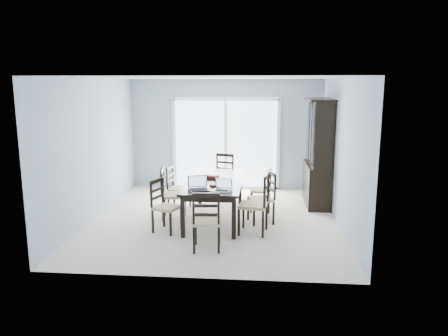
{
  "coord_description": "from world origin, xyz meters",
  "views": [
    {
      "loc": [
        0.85,
        -7.78,
        2.52
      ],
      "look_at": [
        0.17,
        0.0,
        0.98
      ],
      "focal_mm": 35.0,
      "sensor_mm": 36.0,
      "label": 1
    }
  ],
  "objects_px": {
    "hot_tub": "(205,163)",
    "chair_left_mid": "(168,188)",
    "dining_table": "(215,184)",
    "game_box": "(212,177)",
    "cell_phone": "(214,194)",
    "chair_right_far": "(265,184)",
    "chair_end_far": "(223,171)",
    "laptop_silver": "(221,188)",
    "chair_left_far": "(175,183)",
    "china_hutch": "(318,154)",
    "chair_left_near": "(162,200)",
    "chair_end_near": "(206,215)",
    "chair_right_mid": "(266,192)",
    "chair_right_near": "(259,197)",
    "laptop_dark": "(199,187)"
  },
  "relations": [
    {
      "from": "hot_tub",
      "to": "chair_left_mid",
      "type": "bearing_deg",
      "value": -93.37
    },
    {
      "from": "dining_table",
      "to": "game_box",
      "type": "bearing_deg",
      "value": 112.43
    },
    {
      "from": "cell_phone",
      "to": "chair_right_far",
      "type": "bearing_deg",
      "value": 73.33
    },
    {
      "from": "chair_end_far",
      "to": "game_box",
      "type": "xyz_separation_m",
      "value": [
        -0.07,
        -1.43,
        0.18
      ]
    },
    {
      "from": "laptop_silver",
      "to": "cell_phone",
      "type": "relative_size",
      "value": 3.46
    },
    {
      "from": "chair_left_far",
      "to": "game_box",
      "type": "xyz_separation_m",
      "value": [
        0.81,
        -0.5,
        0.25
      ]
    },
    {
      "from": "game_box",
      "to": "china_hutch",
      "type": "bearing_deg",
      "value": 28.02
    },
    {
      "from": "china_hutch",
      "to": "chair_left_far",
      "type": "distance_m",
      "value": 3.01
    },
    {
      "from": "china_hutch",
      "to": "chair_left_near",
      "type": "relative_size",
      "value": 2.11
    },
    {
      "from": "chair_end_near",
      "to": "hot_tub",
      "type": "distance_m",
      "value": 5.12
    },
    {
      "from": "chair_right_mid",
      "to": "laptop_silver",
      "type": "distance_m",
      "value": 1.07
    },
    {
      "from": "laptop_silver",
      "to": "dining_table",
      "type": "bearing_deg",
      "value": 118.05
    },
    {
      "from": "chair_right_near",
      "to": "cell_phone",
      "type": "height_order",
      "value": "chair_right_near"
    },
    {
      "from": "chair_end_near",
      "to": "cell_phone",
      "type": "height_order",
      "value": "chair_end_near"
    },
    {
      "from": "game_box",
      "to": "hot_tub",
      "type": "bearing_deg",
      "value": 99.95
    },
    {
      "from": "laptop_dark",
      "to": "laptop_silver",
      "type": "distance_m",
      "value": 0.38
    },
    {
      "from": "chair_left_mid",
      "to": "laptop_silver",
      "type": "relative_size",
      "value": 3.32
    },
    {
      "from": "hot_tub",
      "to": "laptop_dark",
      "type": "bearing_deg",
      "value": -83.72
    },
    {
      "from": "chair_end_far",
      "to": "chair_right_far",
      "type": "bearing_deg",
      "value": 154.08
    },
    {
      "from": "dining_table",
      "to": "chair_left_far",
      "type": "relative_size",
      "value": 2.18
    },
    {
      "from": "chair_right_far",
      "to": "chair_end_near",
      "type": "bearing_deg",
      "value": 159.98
    },
    {
      "from": "chair_left_near",
      "to": "chair_left_mid",
      "type": "bearing_deg",
      "value": -157.71
    },
    {
      "from": "chair_left_near",
      "to": "chair_right_near",
      "type": "bearing_deg",
      "value": 110.04
    },
    {
      "from": "chair_left_far",
      "to": "chair_right_mid",
      "type": "bearing_deg",
      "value": 76.56
    },
    {
      "from": "chair_left_far",
      "to": "laptop_dark",
      "type": "height_order",
      "value": "chair_left_far"
    },
    {
      "from": "chair_right_near",
      "to": "laptop_dark",
      "type": "xyz_separation_m",
      "value": [
        -1.0,
        -0.09,
        0.18
      ]
    },
    {
      "from": "chair_end_far",
      "to": "laptop_dark",
      "type": "height_order",
      "value": "chair_end_far"
    },
    {
      "from": "cell_phone",
      "to": "china_hutch",
      "type": "bearing_deg",
      "value": 59.55
    },
    {
      "from": "chair_left_mid",
      "to": "game_box",
      "type": "height_order",
      "value": "chair_left_mid"
    },
    {
      "from": "chair_left_far",
      "to": "chair_right_far",
      "type": "xyz_separation_m",
      "value": [
        1.8,
        -0.0,
        0.01
      ]
    },
    {
      "from": "chair_end_near",
      "to": "dining_table",
      "type": "bearing_deg",
      "value": 86.89
    },
    {
      "from": "dining_table",
      "to": "chair_right_near",
      "type": "bearing_deg",
      "value": -39.81
    },
    {
      "from": "chair_right_far",
      "to": "laptop_silver",
      "type": "bearing_deg",
      "value": 155.01
    },
    {
      "from": "chair_left_far",
      "to": "chair_right_far",
      "type": "distance_m",
      "value": 1.8
    },
    {
      "from": "chair_right_mid",
      "to": "chair_right_far",
      "type": "xyz_separation_m",
      "value": [
        -0.01,
        0.72,
        -0.03
      ]
    },
    {
      "from": "chair_end_far",
      "to": "game_box",
      "type": "relative_size",
      "value": 4.61
    },
    {
      "from": "laptop_dark",
      "to": "china_hutch",
      "type": "bearing_deg",
      "value": 23.76
    },
    {
      "from": "chair_left_mid",
      "to": "dining_table",
      "type": "bearing_deg",
      "value": 85.63
    },
    {
      "from": "chair_right_far",
      "to": "game_box",
      "type": "height_order",
      "value": "chair_right_far"
    },
    {
      "from": "game_box",
      "to": "hot_tub",
      "type": "height_order",
      "value": "hot_tub"
    },
    {
      "from": "china_hutch",
      "to": "chair_left_mid",
      "type": "bearing_deg",
      "value": -155.74
    },
    {
      "from": "chair_end_near",
      "to": "game_box",
      "type": "xyz_separation_m",
      "value": [
        -0.1,
        1.71,
        0.21
      ]
    },
    {
      "from": "chair_right_far",
      "to": "hot_tub",
      "type": "distance_m",
      "value": 3.27
    },
    {
      "from": "chair_right_far",
      "to": "game_box",
      "type": "bearing_deg",
      "value": 118.74
    },
    {
      "from": "dining_table",
      "to": "chair_right_mid",
      "type": "relative_size",
      "value": 2.04
    },
    {
      "from": "chair_left_near",
      "to": "chair_right_mid",
      "type": "height_order",
      "value": "chair_right_mid"
    },
    {
      "from": "chair_right_mid",
      "to": "chair_end_far",
      "type": "relative_size",
      "value": 0.95
    },
    {
      "from": "dining_table",
      "to": "chair_left_mid",
      "type": "height_order",
      "value": "chair_left_mid"
    },
    {
      "from": "chair_right_mid",
      "to": "game_box",
      "type": "bearing_deg",
      "value": 59.61
    },
    {
      "from": "laptop_dark",
      "to": "chair_left_mid",
      "type": "bearing_deg",
      "value": 114.32
    }
  ]
}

